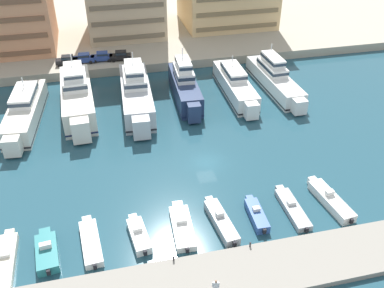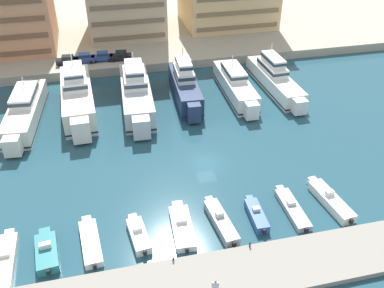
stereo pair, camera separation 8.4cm
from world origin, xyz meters
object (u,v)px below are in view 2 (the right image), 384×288
Objects in this scene: yacht_white_center_right at (275,78)px; car_black_center_left at (121,55)px; yacht_white_center at (235,85)px; motorboat_white_center_left at (138,235)px; yacht_ivory_left at (77,96)px; motorboat_blue_mid_right at (256,215)px; yacht_silver_mid_left at (136,92)px; car_black_far_left at (67,60)px; motorboat_cream_far_left at (5,261)px; car_blue_mid_left at (102,56)px; motorboat_grey_center_right at (221,221)px; motorboat_teal_left at (47,251)px; car_blue_left at (84,58)px; motorboat_white_far_right at (330,200)px; motorboat_white_center at (182,226)px; pedestrian_near_edge at (215,286)px; yacht_navy_center_left at (185,86)px; yacht_ivory_far_left at (25,111)px; motorboat_grey_right at (292,208)px; motorboat_white_mid_left at (91,242)px.

car_black_center_left is at bearing 149.66° from yacht_white_center_right.
yacht_white_center reaches higher than motorboat_white_center_left.
motorboat_blue_mid_right is at bearing -57.60° from yacht_ivory_left.
car_black_center_left is at bearing 93.71° from yacht_silver_mid_left.
motorboat_cream_far_left is at bearing -97.52° from car_black_far_left.
motorboat_grey_center_right is at bearing -77.45° from car_blue_mid_left.
motorboat_teal_left is (-13.14, -30.17, -1.88)m from yacht_silver_mid_left.
car_blue_left is at bearing 147.41° from yacht_white_center.
motorboat_white_far_right is (19.47, -29.55, -1.86)m from yacht_silver_mid_left.
motorboat_white_center_left is 4.89m from motorboat_white_center.
motorboat_white_center reaches higher than motorboat_cream_far_left.
car_black_center_left is 55.13m from pedestrian_near_edge.
pedestrian_near_edge is (15.64, -8.94, 1.15)m from motorboat_teal_left.
car_blue_mid_left is at bearing 107.52° from motorboat_blue_mid_right.
yacht_navy_center_left is at bearing 68.72° from motorboat_white_center_left.
motorboat_grey_center_right reaches higher than motorboat_blue_mid_right.
car_black_center_left is at bearing 46.16° from yacht_ivory_far_left.
motorboat_grey_right is (31.74, 0.70, -0.01)m from motorboat_cream_far_left.
motorboat_cream_far_left is at bearing -179.04° from motorboat_grey_center_right.
car_blue_left reaches higher than motorboat_white_far_right.
yacht_ivory_left is at bearing -95.21° from car_blue_left.
car_blue_mid_left is 0.99× the size of car_black_center_left.
yacht_white_center is 4.42× the size of car_black_center_left.
yacht_silver_mid_left is 3.63× the size of motorboat_blue_mid_right.
motorboat_grey_center_right is at bearing -110.77° from yacht_white_center.
yacht_navy_center_left is at bearing 110.22° from motorboat_white_far_right.
motorboat_teal_left is at bearing -113.53° from yacht_silver_mid_left.
yacht_navy_center_left is 2.03× the size of motorboat_cream_far_left.
motorboat_grey_right is 1.87× the size of car_black_center_left.
motorboat_teal_left is (-37.80, -31.03, -1.44)m from yacht_white_center_right.
car_black_center_left is at bearing 80.51° from motorboat_white_mid_left.
motorboat_white_center is (-15.82, -29.82, -1.41)m from yacht_white_center.
motorboat_white_center is 46.36m from car_blue_mid_left.
motorboat_grey_center_right is (14.39, -0.27, 0.14)m from motorboat_white_mid_left.
motorboat_white_far_right is 4.72× the size of pedestrian_near_edge.
motorboat_teal_left is 0.81× the size of motorboat_white_center.
motorboat_blue_mid_right is 1.41× the size of car_blue_left.
car_black_far_left reaches higher than motorboat_white_center_left.
motorboat_cream_far_left is (-7.77, -31.10, -2.17)m from yacht_ivory_left.
car_blue_mid_left is (-12.92, 15.64, 0.29)m from yacht_navy_center_left.
motorboat_white_mid_left is 14.39m from motorboat_grey_center_right.
motorboat_white_mid_left is at bearing 177.88° from motorboat_white_center_left.
yacht_silver_mid_left reaches higher than motorboat_white_center_left.
motorboat_grey_center_right is 1.00× the size of motorboat_grey_right.
motorboat_white_far_right is 1.99× the size of car_black_far_left.
motorboat_white_mid_left is (4.48, 0.44, -0.14)m from motorboat_teal_left.
car_black_far_left is at bearing -177.07° from car_blue_mid_left.
motorboat_teal_left reaches higher than motorboat_blue_mid_right.
yacht_ivory_left is 5.09× the size of car_blue_mid_left.
yacht_white_center_right is at bearing 36.72° from motorboat_cream_far_left.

